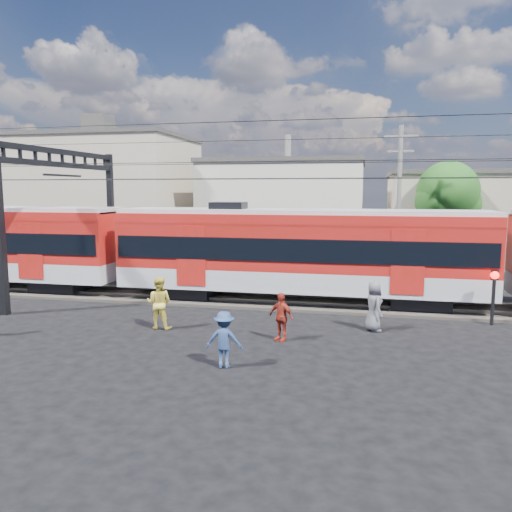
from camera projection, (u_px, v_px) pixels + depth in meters
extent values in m
plane|color=black|center=(217.00, 361.00, 14.77)|extent=(120.00, 120.00, 0.00)
cube|color=#2D2823|center=(268.00, 300.00, 22.51)|extent=(70.00, 3.40, 0.12)
cube|color=#59544C|center=(265.00, 301.00, 21.77)|extent=(70.00, 0.12, 0.12)
cube|color=#59544C|center=(271.00, 294.00, 23.22)|extent=(70.00, 0.12, 0.12)
cube|color=black|center=(63.00, 285.00, 24.62)|extent=(2.40, 2.20, 0.70)
cube|color=black|center=(189.00, 291.00, 23.25)|extent=(2.40, 2.20, 0.70)
cube|color=black|center=(419.00, 301.00, 21.11)|extent=(2.40, 2.20, 0.70)
cube|color=#9FA1A7|center=(299.00, 278.00, 22.08)|extent=(16.00, 3.00, 0.90)
cube|color=maroon|center=(299.00, 241.00, 21.86)|extent=(16.00, 3.00, 2.40)
cube|color=black|center=(299.00, 246.00, 21.89)|extent=(15.68, 3.08, 0.95)
cube|color=#9FA1A7|center=(299.00, 212.00, 21.69)|extent=(16.00, 2.60, 0.25)
cube|color=black|center=(0.00, 228.00, 19.78)|extent=(0.30, 0.30, 7.00)
cube|color=black|center=(111.00, 216.00, 28.50)|extent=(0.30, 0.30, 7.00)
cube|color=black|center=(62.00, 152.00, 23.70)|extent=(0.25, 9.30, 0.25)
cube|color=black|center=(63.00, 165.00, 23.78)|extent=(0.25, 9.30, 0.25)
cylinder|color=black|center=(265.00, 178.00, 21.11)|extent=(70.00, 0.03, 0.03)
cylinder|color=black|center=(271.00, 179.00, 22.47)|extent=(70.00, 0.03, 0.03)
cylinder|color=black|center=(265.00, 162.00, 21.02)|extent=(70.00, 0.03, 0.03)
cylinder|color=black|center=(271.00, 163.00, 22.37)|extent=(70.00, 0.03, 0.03)
cylinder|color=black|center=(250.00, 121.00, 18.13)|extent=(70.00, 0.03, 0.03)
cylinder|color=black|center=(281.00, 140.00, 24.91)|extent=(70.00, 0.03, 0.03)
cube|color=tan|center=(101.00, 196.00, 40.97)|extent=(14.00, 10.00, 9.00)
cube|color=#3F3D3A|center=(99.00, 138.00, 40.35)|extent=(14.28, 10.20, 0.30)
cube|color=beige|center=(287.00, 208.00, 40.88)|extent=(12.00, 12.00, 7.00)
cube|color=#3F3D3A|center=(288.00, 163.00, 40.40)|extent=(12.24, 12.24, 0.30)
cube|color=tan|center=(508.00, 219.00, 34.70)|extent=(16.00, 10.00, 6.00)
cube|color=#3F3D3A|center=(511.00, 173.00, 34.28)|extent=(16.32, 10.20, 0.30)
cylinder|color=slate|center=(399.00, 204.00, 27.48)|extent=(0.24, 0.24, 8.50)
cube|color=slate|center=(401.00, 136.00, 27.00)|extent=(1.80, 0.12, 0.12)
cube|color=slate|center=(401.00, 151.00, 27.11)|extent=(1.40, 0.12, 0.12)
cylinder|color=#382619|center=(445.00, 241.00, 30.07)|extent=(0.36, 0.36, 3.92)
sphere|color=#234C15|center=(448.00, 192.00, 29.68)|extent=(3.64, 3.64, 3.64)
sphere|color=#234C15|center=(457.00, 203.00, 29.94)|extent=(2.80, 2.80, 2.80)
imported|color=gold|center=(159.00, 303.00, 18.06)|extent=(0.96, 0.76, 1.92)
imported|color=navy|center=(224.00, 340.00, 14.11)|extent=(1.09, 0.66, 1.63)
imported|color=maroon|center=(281.00, 317.00, 16.63)|extent=(1.03, 0.82, 1.64)
imported|color=#545359|center=(374.00, 306.00, 17.80)|extent=(0.89, 1.04, 1.80)
cylinder|color=black|center=(493.00, 300.00, 18.54)|extent=(0.13, 0.13, 1.95)
sphere|color=#FF140C|center=(495.00, 275.00, 18.42)|extent=(0.30, 0.30, 0.30)
cube|color=black|center=(495.00, 275.00, 18.42)|extent=(0.27, 0.06, 0.38)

